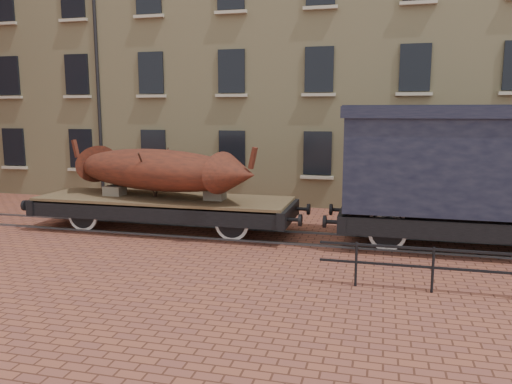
# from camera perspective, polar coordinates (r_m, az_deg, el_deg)

# --- Properties ---
(ground) EXTENTS (90.00, 90.00, 0.00)m
(ground) POSITION_cam_1_polar(r_m,az_deg,el_deg) (15.46, 0.84, -5.10)
(ground) COLOR brown
(warehouse_cream) EXTENTS (40.00, 10.19, 14.00)m
(warehouse_cream) POSITION_cam_1_polar(r_m,az_deg,el_deg) (24.77, 13.60, 16.33)
(warehouse_cream) COLOR #CCBB83
(warehouse_cream) RESTS_ON ground
(rail_track) EXTENTS (30.00, 1.52, 0.06)m
(rail_track) POSITION_cam_1_polar(r_m,az_deg,el_deg) (15.45, 0.84, -5.00)
(rail_track) COLOR #59595E
(rail_track) RESTS_ON ground
(flatcar_wagon) EXTENTS (9.23, 2.50, 1.39)m
(flatcar_wagon) POSITION_cam_1_polar(r_m,az_deg,el_deg) (16.33, -10.49, -1.36)
(flatcar_wagon) COLOR brown
(flatcar_wagon) RESTS_ON ground
(iron_boat) EXTENTS (7.45, 3.75, 1.76)m
(iron_boat) POSITION_cam_1_polar(r_m,az_deg,el_deg) (16.29, -11.50, 2.54)
(iron_boat) COLOR maroon
(iron_boat) RESTS_ON flatcar_wagon
(goods_van) EXTENTS (7.71, 2.81, 3.99)m
(goods_van) POSITION_cam_1_polar(r_m,az_deg,el_deg) (14.81, 23.23, 3.34)
(goods_van) COLOR black
(goods_van) RESTS_ON ground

